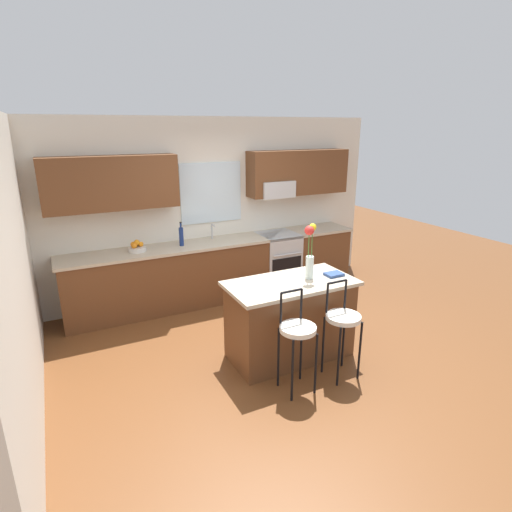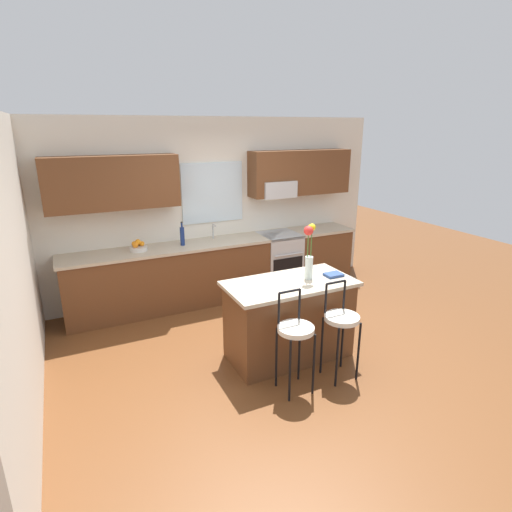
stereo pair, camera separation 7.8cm
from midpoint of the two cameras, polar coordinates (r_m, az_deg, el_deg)
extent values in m
plane|color=brown|center=(5.10, 2.81, -12.55)|extent=(14.00, 14.00, 0.00)
cube|color=silver|center=(4.35, -30.24, -1.00)|extent=(0.12, 4.60, 2.70)
cube|color=silver|center=(6.41, -5.87, 6.64)|extent=(5.60, 0.12, 2.70)
cube|color=brown|center=(5.78, -18.94, 9.61)|extent=(1.72, 0.34, 0.70)
cube|color=brown|center=(6.76, 6.48, 11.47)|extent=(1.72, 0.34, 0.70)
cube|color=silver|center=(6.30, -5.71, 8.76)|extent=(0.96, 0.03, 0.90)
cube|color=#B7BABC|center=(6.53, 3.19, 9.31)|extent=(0.56, 0.36, 0.26)
cube|color=brown|center=(6.32, -4.49, -2.04)|extent=(4.50, 0.60, 0.88)
cube|color=#BCAD93|center=(6.18, -4.59, 1.98)|extent=(4.56, 0.64, 0.04)
cube|color=#B7BABC|center=(6.18, -5.07, 1.47)|extent=(0.54, 0.38, 0.11)
cylinder|color=#B7BABC|center=(6.27, -5.64, 3.41)|extent=(0.02, 0.02, 0.22)
cylinder|color=#B7BABC|center=(6.19, -5.47, 4.28)|extent=(0.02, 0.12, 0.02)
cube|color=#B7BABC|center=(6.70, 3.52, -0.69)|extent=(0.60, 0.60, 0.92)
cube|color=black|center=(6.48, 4.78, -1.93)|extent=(0.52, 0.02, 0.40)
cylinder|color=#B7BABC|center=(6.37, 4.99, 0.18)|extent=(0.50, 0.02, 0.02)
cube|color=brown|center=(4.74, 5.09, -9.03)|extent=(1.36, 0.67, 0.88)
cube|color=#BCAD93|center=(4.55, 5.24, -3.85)|extent=(1.44, 0.75, 0.04)
cylinder|color=black|center=(4.07, 5.31, -15.70)|extent=(0.02, 0.02, 0.66)
cylinder|color=black|center=(4.20, 8.58, -14.72)|extent=(0.02, 0.02, 0.66)
cylinder|color=black|center=(4.27, 3.39, -13.94)|extent=(0.02, 0.02, 0.66)
cylinder|color=black|center=(4.39, 6.56, -13.08)|extent=(0.02, 0.02, 0.66)
cylinder|color=silver|center=(4.05, 6.12, -10.08)|extent=(0.36, 0.36, 0.05)
cylinder|color=black|center=(4.02, 3.76, -7.31)|extent=(0.02, 0.02, 0.32)
cylinder|color=black|center=(4.13, 6.61, -6.68)|extent=(0.02, 0.02, 0.32)
cylinder|color=black|center=(4.01, 5.27, -4.91)|extent=(0.23, 0.02, 0.02)
cylinder|color=black|center=(4.34, 11.73, -13.72)|extent=(0.02, 0.02, 0.66)
cylinder|color=black|center=(4.49, 14.55, -12.78)|extent=(0.02, 0.02, 0.66)
cylinder|color=black|center=(4.53, 9.64, -12.19)|extent=(0.02, 0.02, 0.66)
cylinder|color=black|center=(4.67, 12.40, -11.36)|extent=(0.02, 0.02, 0.66)
cylinder|color=silver|center=(4.34, 12.38, -8.43)|extent=(0.36, 0.36, 0.05)
cylinder|color=black|center=(4.30, 10.20, -5.86)|extent=(0.02, 0.02, 0.32)
cylinder|color=black|center=(4.43, 12.67, -5.29)|extent=(0.02, 0.02, 0.32)
cylinder|color=black|center=(4.30, 11.59, -3.61)|extent=(0.23, 0.02, 0.02)
cylinder|color=silver|center=(4.62, 7.83, -1.63)|extent=(0.09, 0.09, 0.26)
cylinder|color=#3D722D|center=(4.58, 8.15, 0.86)|extent=(0.01, 0.01, 0.51)
sphere|color=yellow|center=(4.51, 8.29, 3.97)|extent=(0.08, 0.08, 0.08)
cylinder|color=#3D722D|center=(4.55, 7.69, 0.56)|extent=(0.01, 0.01, 0.48)
sphere|color=red|center=(4.48, 7.82, 3.51)|extent=(0.10, 0.10, 0.10)
cube|color=navy|center=(4.79, 11.20, -2.57)|extent=(0.20, 0.15, 0.03)
cylinder|color=silver|center=(5.86, -15.67, 1.00)|extent=(0.24, 0.24, 0.06)
sphere|color=orange|center=(5.85, -15.21, 1.67)|extent=(0.07, 0.07, 0.07)
sphere|color=orange|center=(5.90, -15.66, 1.75)|extent=(0.07, 0.07, 0.07)
sphere|color=orange|center=(5.87, -16.20, 1.63)|extent=(0.08, 0.08, 0.08)
sphere|color=orange|center=(5.81, -16.09, 1.48)|extent=(0.08, 0.08, 0.08)
sphere|color=orange|center=(5.84, -15.75, 1.89)|extent=(0.08, 0.08, 0.08)
cylinder|color=navy|center=(5.97, -9.85, 2.70)|extent=(0.06, 0.06, 0.26)
cylinder|color=navy|center=(5.93, -9.93, 4.26)|extent=(0.03, 0.03, 0.07)
cylinder|color=black|center=(5.92, -9.95, 4.64)|extent=(0.03, 0.03, 0.02)
camera|label=1|loc=(0.04, -89.57, 0.14)|focal=28.74mm
camera|label=2|loc=(0.04, 90.43, -0.14)|focal=28.74mm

